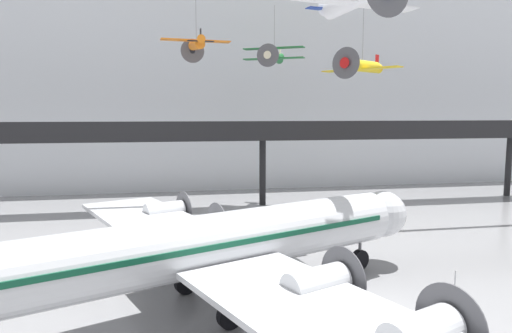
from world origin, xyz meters
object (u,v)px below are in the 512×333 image
object	(u,v)px
suspended_plane_green_biplane	(274,55)
suspended_plane_white_twin	(354,0)
stanchion_barrier	(455,283)
airliner_silver_main	(199,248)
suspended_plane_yellow_lowwing	(362,66)
suspended_plane_orange_highwing	(196,44)

from	to	relation	value
suspended_plane_green_biplane	suspended_plane_white_twin	bearing A→B (deg)	30.43
suspended_plane_white_twin	stanchion_barrier	world-z (taller)	suspended_plane_white_twin
airliner_silver_main	suspended_plane_yellow_lowwing	bearing A→B (deg)	26.12
suspended_plane_white_twin	stanchion_barrier	size ratio (longest dim) A/B	8.34
suspended_plane_white_twin	airliner_silver_main	bearing A→B (deg)	-70.81
airliner_silver_main	suspended_plane_orange_highwing	distance (m)	23.35
suspended_plane_yellow_lowwing	suspended_plane_white_twin	size ratio (longest dim) A/B	0.92
airliner_silver_main	suspended_plane_white_twin	bearing A→B (deg)	9.14
suspended_plane_green_biplane	stanchion_barrier	size ratio (longest dim) A/B	6.18
suspended_plane_yellow_lowwing	suspended_plane_white_twin	xyz separation A→B (m)	(-6.05, -12.37, 2.89)
suspended_plane_green_biplane	suspended_plane_yellow_lowwing	xyz separation A→B (m)	(6.75, -7.74, -1.83)
stanchion_barrier	suspended_plane_yellow_lowwing	bearing A→B (deg)	83.75
airliner_silver_main	suspended_plane_white_twin	size ratio (longest dim) A/B	3.72
suspended_plane_green_biplane	suspended_plane_yellow_lowwing	world-z (taller)	suspended_plane_green_biplane
suspended_plane_orange_highwing	airliner_silver_main	bearing A→B (deg)	170.61
suspended_plane_yellow_lowwing	stanchion_barrier	size ratio (longest dim) A/B	7.66
stanchion_barrier	suspended_plane_green_biplane	bearing A→B (deg)	100.20
suspended_plane_orange_highwing	suspended_plane_yellow_lowwing	distance (m)	15.56
airliner_silver_main	stanchion_barrier	size ratio (longest dim) A/B	31.05
suspended_plane_yellow_lowwing	suspended_plane_white_twin	world-z (taller)	suspended_plane_white_twin
suspended_plane_orange_highwing	suspended_plane_yellow_lowwing	xyz separation A→B (m)	(15.45, -0.65, -1.70)
suspended_plane_green_biplane	suspended_plane_orange_highwing	world-z (taller)	same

